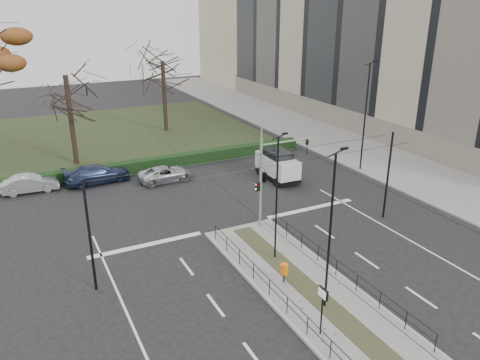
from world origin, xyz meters
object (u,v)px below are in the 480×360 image
object	(u,v)px
info_panel	(323,299)
parked_car_fourth	(165,174)
litter_bin	(284,269)
white_van	(277,164)
streetlamp_sidewalk	(365,116)
parked_car_second	(30,184)
bare_tree_center	(163,66)
parked_car_third	(97,174)
streetlamp_median_near	(330,231)
traffic_light	(265,175)
bare_tree_near	(66,82)
streetlamp_median_far	(277,197)

from	to	relation	value
info_panel	parked_car_fourth	world-z (taller)	info_panel
litter_bin	white_van	xyz separation A→B (m)	(7.75, 13.63, 0.36)
streetlamp_sidewalk	parked_car_fourth	distance (m)	17.36
streetlamp_sidewalk	parked_car_fourth	size ratio (longest dim) A/B	2.10
info_panel	streetlamp_sidewalk	xyz separation A→B (m)	(16.03, 16.31, 2.89)
white_van	parked_car_second	bearing A→B (deg)	161.91
white_van	bare_tree_center	distance (m)	20.19
info_panel	parked_car_third	bearing A→B (deg)	102.18
parked_car_second	parked_car_third	bearing A→B (deg)	-90.35
streetlamp_median_near	white_van	xyz separation A→B (m)	(7.06, 16.23, -2.87)
parked_car_third	streetlamp_sidewalk	bearing A→B (deg)	-113.53
traffic_light	info_panel	xyz separation A→B (m)	(-3.20, -10.62, -1.59)
streetlamp_median_near	parked_car_second	bearing A→B (deg)	117.26
parked_car_fourth	white_van	xyz separation A→B (m)	(8.45, -3.70, 0.65)
streetlamp_median_near	parked_car_third	size ratio (longest dim) A/B	1.51
bare_tree_center	parked_car_third	bearing A→B (deg)	-127.69
streetlamp_median_near	bare_tree_center	xyz separation A→B (m)	(3.71, 35.22, 3.13)
white_van	bare_tree_near	xyz separation A→B (m)	(-14.36, 11.32, 6.15)
bare_tree_center	parked_car_second	bearing A→B (deg)	-139.60
white_van	bare_tree_center	bearing A→B (deg)	100.01
parked_car_third	parked_car_fourth	xyz separation A→B (m)	(5.11, -2.08, -0.14)
traffic_light	parked_car_fourth	bearing A→B (deg)	106.30
traffic_light	bare_tree_center	size ratio (longest dim) A/B	0.57
white_van	litter_bin	bearing A→B (deg)	-119.63
parked_car_fourth	parked_car_second	bearing A→B (deg)	73.29
traffic_light	litter_bin	world-z (taller)	traffic_light
parked_car_second	white_van	size ratio (longest dim) A/B	0.92
info_panel	parked_car_second	xyz separation A→B (m)	(-10.08, 23.86, -1.27)
streetlamp_median_far	parked_car_fourth	world-z (taller)	streetlamp_median_far
traffic_light	parked_car_third	distance (m)	15.64
streetlamp_median_far	parked_car_third	bearing A→B (deg)	111.55
traffic_light	parked_car_fourth	size ratio (longest dim) A/B	1.33
info_panel	streetlamp_median_near	distance (m)	3.03
streetlamp_median_far	streetlamp_sidewalk	xyz separation A→B (m)	(14.41, 9.72, 1.01)
traffic_light	streetlamp_median_near	distance (m)	9.24
parked_car_second	streetlamp_sidewalk	bearing A→B (deg)	-103.31
parked_car_second	bare_tree_near	distance (m)	9.51
streetlamp_median_near	parked_car_third	world-z (taller)	streetlamp_median_near
parked_car_third	parked_car_fourth	distance (m)	5.51
white_van	streetlamp_median_near	bearing A→B (deg)	-113.50
streetlamp_sidewalk	white_van	bearing A→B (deg)	168.84
traffic_light	streetlamp_sidewalk	bearing A→B (deg)	23.93
bare_tree_center	white_van	bearing A→B (deg)	-79.99
litter_bin	parked_car_third	size ratio (longest dim) A/B	0.20
litter_bin	info_panel	distance (m)	4.37
traffic_light	parked_car_second	bearing A→B (deg)	135.08
streetlamp_median_far	streetlamp_median_near	bearing A→B (deg)	-92.44
bare_tree_near	litter_bin	bearing A→B (deg)	-75.18
parked_car_second	streetlamp_median_far	bearing A→B (deg)	-143.08
streetlamp_median_near	white_van	world-z (taller)	streetlamp_median_near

